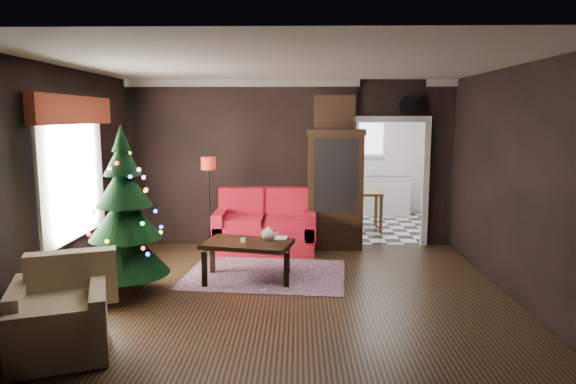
{
  "coord_description": "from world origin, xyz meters",
  "views": [
    {
      "loc": [
        0.14,
        -6.08,
        2.19
      ],
      "look_at": [
        0.0,
        0.9,
        1.15
      ],
      "focal_mm": 31.64,
      "sensor_mm": 36.0,
      "label": 1
    }
  ],
  "objects_px": {
    "armchair": "(59,308)",
    "kitchen_table": "(362,210)",
    "curio_cabinet": "(335,192)",
    "coffee_table": "(248,261)",
    "teapot": "(268,234)",
    "loveseat": "(265,221)",
    "wall_clock": "(408,105)",
    "floor_lamp": "(209,204)",
    "christmas_tree": "(125,212)"
  },
  "relations": [
    {
      "from": "armchair",
      "to": "kitchen_table",
      "type": "height_order",
      "value": "armchair"
    },
    {
      "from": "curio_cabinet",
      "to": "coffee_table",
      "type": "height_order",
      "value": "curio_cabinet"
    },
    {
      "from": "kitchen_table",
      "to": "teapot",
      "type": "bearing_deg",
      "value": -118.25
    },
    {
      "from": "loveseat",
      "to": "wall_clock",
      "type": "relative_size",
      "value": 5.31
    },
    {
      "from": "loveseat",
      "to": "curio_cabinet",
      "type": "bearing_deg",
      "value": 10.83
    },
    {
      "from": "armchair",
      "to": "teapot",
      "type": "relative_size",
      "value": 4.59
    },
    {
      "from": "curio_cabinet",
      "to": "kitchen_table",
      "type": "xyz_separation_m",
      "value": [
        0.65,
        1.43,
        -0.57
      ]
    },
    {
      "from": "curio_cabinet",
      "to": "floor_lamp",
      "type": "distance_m",
      "value": 2.07
    },
    {
      "from": "teapot",
      "to": "wall_clock",
      "type": "distance_m",
      "value": 3.38
    },
    {
      "from": "floor_lamp",
      "to": "teapot",
      "type": "distance_m",
      "value": 1.55
    },
    {
      "from": "kitchen_table",
      "to": "wall_clock",
      "type": "bearing_deg",
      "value": -66.25
    },
    {
      "from": "teapot",
      "to": "curio_cabinet",
      "type": "bearing_deg",
      "value": 58.69
    },
    {
      "from": "christmas_tree",
      "to": "wall_clock",
      "type": "height_order",
      "value": "wall_clock"
    },
    {
      "from": "curio_cabinet",
      "to": "armchair",
      "type": "distance_m",
      "value": 4.89
    },
    {
      "from": "christmas_tree",
      "to": "armchair",
      "type": "distance_m",
      "value": 1.73
    },
    {
      "from": "coffee_table",
      "to": "kitchen_table",
      "type": "distance_m",
      "value": 3.72
    },
    {
      "from": "curio_cabinet",
      "to": "floor_lamp",
      "type": "height_order",
      "value": "curio_cabinet"
    },
    {
      "from": "armchair",
      "to": "coffee_table",
      "type": "height_order",
      "value": "armchair"
    },
    {
      "from": "loveseat",
      "to": "armchair",
      "type": "relative_size",
      "value": 1.91
    },
    {
      "from": "coffee_table",
      "to": "kitchen_table",
      "type": "height_order",
      "value": "kitchen_table"
    },
    {
      "from": "armchair",
      "to": "wall_clock",
      "type": "xyz_separation_m",
      "value": [
        3.99,
        4.16,
        1.92
      ]
    },
    {
      "from": "loveseat",
      "to": "christmas_tree",
      "type": "bearing_deg",
      "value": -126.01
    },
    {
      "from": "armchair",
      "to": "wall_clock",
      "type": "distance_m",
      "value": 6.08
    },
    {
      "from": "wall_clock",
      "to": "kitchen_table",
      "type": "bearing_deg",
      "value": 113.75
    },
    {
      "from": "loveseat",
      "to": "teapot",
      "type": "distance_m",
      "value": 1.46
    },
    {
      "from": "armchair",
      "to": "kitchen_table",
      "type": "bearing_deg",
      "value": 36.66
    },
    {
      "from": "armchair",
      "to": "kitchen_table",
      "type": "distance_m",
      "value": 6.41
    },
    {
      "from": "floor_lamp",
      "to": "coffee_table",
      "type": "relative_size",
      "value": 1.28
    },
    {
      "from": "floor_lamp",
      "to": "armchair",
      "type": "bearing_deg",
      "value": -102.63
    },
    {
      "from": "loveseat",
      "to": "kitchen_table",
      "type": "relative_size",
      "value": 2.27
    },
    {
      "from": "floor_lamp",
      "to": "christmas_tree",
      "type": "distance_m",
      "value": 2.0
    },
    {
      "from": "floor_lamp",
      "to": "wall_clock",
      "type": "xyz_separation_m",
      "value": [
        3.21,
        0.68,
        1.55
      ]
    },
    {
      "from": "armchair",
      "to": "wall_clock",
      "type": "height_order",
      "value": "wall_clock"
    },
    {
      "from": "wall_clock",
      "to": "kitchen_table",
      "type": "height_order",
      "value": "wall_clock"
    },
    {
      "from": "armchair",
      "to": "coffee_table",
      "type": "xyz_separation_m",
      "value": [
        1.5,
        2.24,
        -0.19
      ]
    },
    {
      "from": "coffee_table",
      "to": "teapot",
      "type": "distance_m",
      "value": 0.45
    },
    {
      "from": "floor_lamp",
      "to": "teapot",
      "type": "relative_size",
      "value": 7.58
    },
    {
      "from": "loveseat",
      "to": "christmas_tree",
      "type": "distance_m",
      "value": 2.71
    },
    {
      "from": "christmas_tree",
      "to": "armchair",
      "type": "relative_size",
      "value": 2.21
    },
    {
      "from": "coffee_table",
      "to": "teapot",
      "type": "bearing_deg",
      "value": 15.42
    },
    {
      "from": "curio_cabinet",
      "to": "teapot",
      "type": "distance_m",
      "value": 1.98
    },
    {
      "from": "curio_cabinet",
      "to": "coffee_table",
      "type": "relative_size",
      "value": 1.65
    },
    {
      "from": "floor_lamp",
      "to": "coffee_table",
      "type": "xyz_separation_m",
      "value": [
        0.72,
        -1.25,
        -0.56
      ]
    },
    {
      "from": "wall_clock",
      "to": "curio_cabinet",
      "type": "bearing_deg",
      "value": -171.47
    },
    {
      "from": "teapot",
      "to": "wall_clock",
      "type": "relative_size",
      "value": 0.61
    },
    {
      "from": "curio_cabinet",
      "to": "kitchen_table",
      "type": "distance_m",
      "value": 1.67
    },
    {
      "from": "curio_cabinet",
      "to": "coffee_table",
      "type": "xyz_separation_m",
      "value": [
        -1.29,
        -1.75,
        -0.68
      ]
    },
    {
      "from": "loveseat",
      "to": "coffee_table",
      "type": "bearing_deg",
      "value": -95.06
    },
    {
      "from": "armchair",
      "to": "teapot",
      "type": "height_order",
      "value": "armchair"
    },
    {
      "from": "loveseat",
      "to": "wall_clock",
      "type": "bearing_deg",
      "value": 9.66
    }
  ]
}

